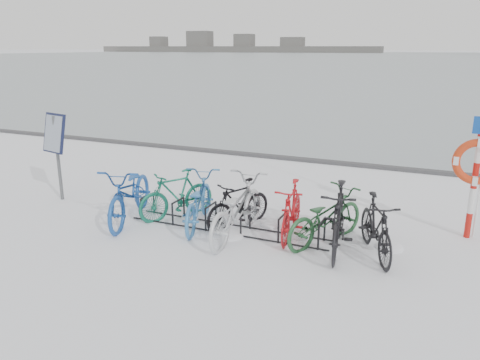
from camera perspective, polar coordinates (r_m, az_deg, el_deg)
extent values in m
plane|color=white|center=(8.93, -1.48, -6.06)|extent=(900.00, 900.00, 0.00)
cube|color=#95A3A8|center=(162.57, 22.94, 13.58)|extent=(400.00, 298.00, 0.02)
cube|color=#3F3F42|center=(14.24, 8.58, 2.39)|extent=(400.00, 0.25, 0.10)
cylinder|color=black|center=(9.54, -11.93, -3.55)|extent=(0.04, 0.04, 0.44)
cylinder|color=black|center=(9.88, -10.46, -2.78)|extent=(0.04, 0.04, 0.44)
cylinder|color=black|center=(9.64, -11.25, -1.92)|extent=(0.04, 0.44, 0.04)
cylinder|color=black|center=(9.16, -8.23, -4.19)|extent=(0.04, 0.04, 0.44)
cylinder|color=black|center=(9.51, -6.85, -3.36)|extent=(0.04, 0.04, 0.44)
cylinder|color=black|center=(9.26, -7.57, -2.49)|extent=(0.04, 0.44, 0.04)
cylinder|color=black|center=(8.82, -4.22, -4.87)|extent=(0.04, 0.04, 0.44)
cylinder|color=black|center=(9.19, -2.95, -3.98)|extent=(0.04, 0.04, 0.44)
cylinder|color=black|center=(8.93, -3.60, -3.09)|extent=(0.04, 0.44, 0.04)
cylinder|color=black|center=(8.53, 0.09, -5.57)|extent=(0.04, 0.04, 0.44)
cylinder|color=black|center=(8.91, 1.22, -4.61)|extent=(0.04, 0.04, 0.44)
cylinder|color=black|center=(8.64, 0.67, -3.72)|extent=(0.04, 0.44, 0.04)
cylinder|color=black|center=(8.29, 4.69, -6.28)|extent=(0.04, 0.04, 0.44)
cylinder|color=black|center=(8.68, 5.64, -5.26)|extent=(0.04, 0.04, 0.44)
cylinder|color=black|center=(8.40, 5.21, -4.36)|extent=(0.04, 0.44, 0.04)
cylinder|color=black|center=(8.11, 9.54, -6.98)|extent=(0.04, 0.04, 0.44)
cylinder|color=black|center=(8.50, 10.28, -5.90)|extent=(0.04, 0.04, 0.44)
cylinder|color=black|center=(8.22, 9.99, -5.01)|extent=(0.04, 0.44, 0.04)
cylinder|color=black|center=(8.74, -2.09, -6.44)|extent=(4.00, 0.03, 0.03)
cylinder|color=black|center=(9.11, -0.89, -5.47)|extent=(4.00, 0.03, 0.03)
cylinder|color=#595B5E|center=(11.16, -21.29, 2.44)|extent=(0.07, 0.07, 1.90)
cube|color=black|center=(11.03, -21.70, 5.33)|extent=(0.69, 0.38, 0.86)
cube|color=#8C99AD|center=(11.00, -21.85, 5.29)|extent=(0.61, 0.30, 0.77)
cylinder|color=#B6150E|center=(9.46, 26.04, -4.96)|extent=(0.11, 0.11, 0.47)
cylinder|color=silver|center=(9.32, 26.39, -2.28)|extent=(0.11, 0.11, 0.47)
cylinder|color=#B6150E|center=(9.20, 26.74, 0.49)|extent=(0.11, 0.11, 0.47)
cylinder|color=silver|center=(9.10, 27.11, 3.32)|extent=(0.11, 0.11, 0.47)
torus|color=red|center=(9.05, 26.98, 1.97)|extent=(0.82, 0.14, 0.82)
cube|color=#4F4F4F|center=(294.64, -1.33, 15.65)|extent=(180.00, 12.00, 3.50)
cube|color=#4F4F4F|center=(308.43, -6.61, 16.27)|extent=(24.00, 10.00, 8.00)
cube|color=#4F4F4F|center=(283.38, 4.41, 16.26)|extent=(20.00, 10.00, 6.00)
imported|color=#1B4C9C|center=(9.52, -13.21, -1.33)|extent=(1.41, 2.38, 1.18)
imported|color=#14644C|center=(9.53, -7.75, -1.56)|extent=(1.26, 1.69, 1.01)
imported|color=teal|center=(9.07, -5.17, -2.30)|extent=(1.20, 2.09, 1.04)
imported|color=black|center=(8.95, -0.16, -2.76)|extent=(1.05, 1.63, 0.95)
imported|color=#B9BEC3|center=(8.45, -0.46, -3.26)|extent=(0.76, 2.17, 1.14)
imported|color=red|center=(8.56, 6.31, -3.48)|extent=(0.68, 1.76, 1.03)
imported|color=#23532E|center=(8.37, 10.38, -4.22)|extent=(1.44, 2.00, 1.00)
imported|color=black|center=(8.06, 11.91, -4.44)|extent=(0.82, 2.01, 1.17)
imported|color=black|center=(8.05, 16.27, -5.31)|extent=(1.14, 1.77, 1.03)
ellipsoid|color=white|center=(8.75, 7.25, -6.68)|extent=(0.53, 0.53, 0.19)
ellipsoid|color=white|center=(10.55, -14.75, -3.10)|extent=(0.40, 0.40, 0.14)
ellipsoid|color=white|center=(8.66, -1.39, -6.79)|extent=(0.58, 0.58, 0.20)
ellipsoid|color=white|center=(9.61, -5.77, -4.51)|extent=(0.48, 0.48, 0.17)
ellipsoid|color=white|center=(8.55, 17.73, -7.90)|extent=(0.49, 0.49, 0.17)
ellipsoid|color=white|center=(9.14, 3.72, -5.58)|extent=(0.40, 0.40, 0.14)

